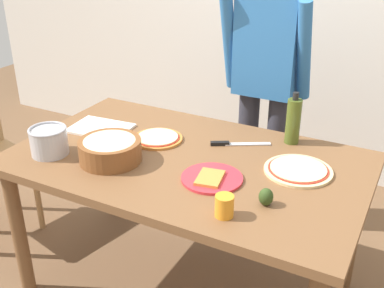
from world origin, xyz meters
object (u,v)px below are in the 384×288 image
at_px(plate_with_slice, 212,178).
at_px(olive_oil_bottle, 293,121).
at_px(pizza_raw_on_board, 298,170).
at_px(pizza_cooked_on_tray, 158,138).
at_px(cup_orange, 224,206).
at_px(person_cook, 266,78).
at_px(chef_knife, 233,144).
at_px(popcorn_bowl, 110,148).
at_px(steel_pot, 49,141).
at_px(cutting_board_white, 101,128).
at_px(dining_table, 187,176).
at_px(avocado, 266,197).

bearing_deg(plate_with_slice, olive_oil_bottle, 69.90).
bearing_deg(olive_oil_bottle, pizza_raw_on_board, -67.35).
xyz_separation_m(pizza_cooked_on_tray, cup_orange, (0.56, -0.44, 0.03)).
xyz_separation_m(person_cook, cup_orange, (0.24, -1.10, -0.14)).
distance_m(pizza_cooked_on_tray, olive_oil_bottle, 0.66).
bearing_deg(plate_with_slice, chef_knife, 98.58).
distance_m(pizza_cooked_on_tray, popcorn_bowl, 0.30).
bearing_deg(chef_knife, person_cook, 93.84).
bearing_deg(steel_pot, cutting_board_white, 84.50).
relative_size(pizza_raw_on_board, cutting_board_white, 0.98).
relative_size(pizza_raw_on_board, chef_knife, 1.11).
relative_size(dining_table, olive_oil_bottle, 6.25).
bearing_deg(popcorn_bowl, olive_oil_bottle, 40.35).
height_order(cup_orange, cutting_board_white, cup_orange).
distance_m(plate_with_slice, cup_orange, 0.27).
xyz_separation_m(plate_with_slice, avocado, (0.26, -0.07, 0.03)).
height_order(dining_table, avocado, avocado).
bearing_deg(dining_table, pizza_raw_on_board, 12.81).
bearing_deg(pizza_cooked_on_tray, person_cook, 64.22).
bearing_deg(chef_knife, dining_table, -120.42).
bearing_deg(cutting_board_white, person_cook, 46.51).
relative_size(dining_table, avocado, 22.86).
distance_m(steel_pot, avocado, 1.03).
xyz_separation_m(cup_orange, cutting_board_white, (-0.89, 0.42, -0.04)).
xyz_separation_m(steel_pot, cup_orange, (0.92, -0.09, -0.02)).
bearing_deg(plate_with_slice, pizza_cooked_on_tray, 150.47).
xyz_separation_m(plate_with_slice, olive_oil_bottle, (0.19, 0.51, 0.11)).
distance_m(cup_orange, cutting_board_white, 0.98).
height_order(popcorn_bowl, steel_pot, steel_pot).
xyz_separation_m(person_cook, olive_oil_bottle, (0.27, -0.37, -0.07)).
height_order(pizza_raw_on_board, plate_with_slice, plate_with_slice).
relative_size(plate_with_slice, olive_oil_bottle, 1.02).
bearing_deg(steel_pot, dining_table, 23.72).
bearing_deg(chef_knife, plate_with_slice, -81.42).
height_order(steel_pot, chef_knife, steel_pot).
relative_size(pizza_raw_on_board, popcorn_bowl, 1.05).
relative_size(dining_table, steel_pot, 9.22).
relative_size(pizza_raw_on_board, steel_pot, 1.69).
height_order(steel_pot, avocado, steel_pot).
distance_m(person_cook, avocado, 1.03).
bearing_deg(plate_with_slice, dining_table, 145.91).
relative_size(plate_with_slice, popcorn_bowl, 0.93).
xyz_separation_m(olive_oil_bottle, cup_orange, (-0.03, -0.72, -0.07)).
bearing_deg(dining_table, cutting_board_white, 171.95).
relative_size(dining_table, popcorn_bowl, 5.71).
relative_size(person_cook, cup_orange, 19.06).
bearing_deg(cup_orange, popcorn_bowl, 165.64).
bearing_deg(pizza_raw_on_board, pizza_cooked_on_tray, -179.49).
distance_m(popcorn_bowl, avocado, 0.74).
height_order(person_cook, cup_orange, person_cook).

